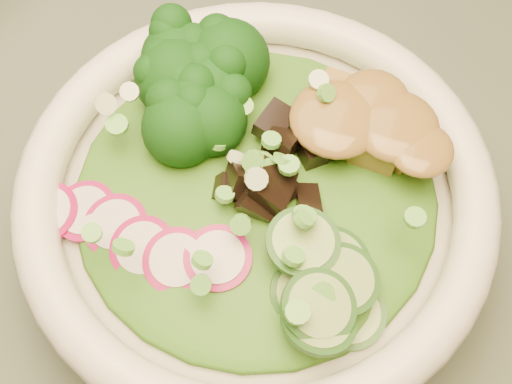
% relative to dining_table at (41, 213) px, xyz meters
% --- Properties ---
extents(floor, '(4.00, 4.00, 0.00)m').
position_rel_dining_table_xyz_m(floor, '(0.00, 0.00, -0.64)').
color(floor, brown).
rests_on(floor, ground).
extents(dining_table, '(1.20, 0.80, 0.75)m').
position_rel_dining_table_xyz_m(dining_table, '(0.00, 0.00, 0.00)').
color(dining_table, black).
rests_on(dining_table, ground).
extents(salad_bowl, '(0.30, 0.30, 0.08)m').
position_rel_dining_table_xyz_m(salad_bowl, '(0.21, -0.01, 0.16)').
color(salad_bowl, white).
rests_on(salad_bowl, dining_table).
extents(lettuce_bed, '(0.23, 0.23, 0.03)m').
position_rel_dining_table_xyz_m(lettuce_bed, '(0.21, -0.01, 0.18)').
color(lettuce_bed, '#266B16').
rests_on(lettuce_bed, salad_bowl).
extents(broccoli_florets, '(0.11, 0.10, 0.05)m').
position_rel_dining_table_xyz_m(broccoli_florets, '(0.16, 0.04, 0.20)').
color(broccoli_florets, black).
rests_on(broccoli_florets, salad_bowl).
extents(radish_slices, '(0.13, 0.08, 0.02)m').
position_rel_dining_table_xyz_m(radish_slices, '(0.16, -0.06, 0.19)').
color(radish_slices, '#9E0C4C').
rests_on(radish_slices, salad_bowl).
extents(cucumber_slices, '(0.10, 0.10, 0.04)m').
position_rel_dining_table_xyz_m(cucumber_slices, '(0.26, -0.06, 0.19)').
color(cucumber_slices, '#A5CB70').
rests_on(cucumber_slices, salad_bowl).
extents(mushroom_heap, '(0.10, 0.10, 0.04)m').
position_rel_dining_table_xyz_m(mushroom_heap, '(0.22, 0.00, 0.20)').
color(mushroom_heap, black).
rests_on(mushroom_heap, salad_bowl).
extents(tofu_cubes, '(0.12, 0.10, 0.04)m').
position_rel_dining_table_xyz_m(tofu_cubes, '(0.26, 0.04, 0.19)').
color(tofu_cubes, olive).
rests_on(tofu_cubes, salad_bowl).
extents(peanut_sauce, '(0.08, 0.06, 0.02)m').
position_rel_dining_table_xyz_m(peanut_sauce, '(0.26, 0.04, 0.21)').
color(peanut_sauce, brown).
rests_on(peanut_sauce, tofu_cubes).
extents(scallion_garnish, '(0.21, 0.21, 0.03)m').
position_rel_dining_table_xyz_m(scallion_garnish, '(0.21, -0.01, 0.21)').
color(scallion_garnish, '#66BE43').
rests_on(scallion_garnish, salad_bowl).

